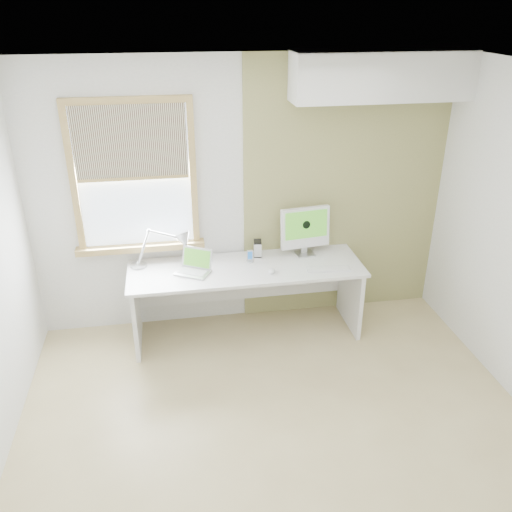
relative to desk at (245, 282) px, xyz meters
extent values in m
cube|color=tan|center=(0.04, -1.44, -0.54)|extent=(4.00, 3.50, 0.02)
cube|color=white|center=(0.04, -1.44, 2.08)|extent=(4.00, 3.50, 0.02)
cube|color=silver|center=(0.04, 0.32, 0.77)|extent=(4.00, 0.02, 2.60)
cube|color=silver|center=(0.04, -3.20, 0.77)|extent=(4.00, 0.02, 2.60)
cube|color=olive|center=(1.04, 0.30, 0.77)|extent=(2.00, 0.02, 2.60)
cube|color=white|center=(1.24, 0.13, 1.87)|extent=(1.60, 0.40, 0.42)
cube|color=#9E7F43|center=(-1.49, 0.28, 1.02)|extent=(0.06, 0.06, 1.42)
cube|color=#9E7F43|center=(-0.43, 0.28, 1.02)|extent=(0.06, 0.06, 1.42)
cube|color=#9E7F43|center=(-0.96, 0.28, 1.70)|extent=(1.00, 0.06, 0.06)
cube|color=#9E7F43|center=(-0.96, 0.26, 0.34)|extent=(1.20, 0.14, 0.06)
cube|color=#D1E2F9|center=(-0.96, 0.30, 1.02)|extent=(1.00, 0.01, 1.30)
cube|color=beige|center=(-0.96, 0.25, 1.34)|extent=(0.98, 0.02, 0.65)
cube|color=#9E7F43|center=(-0.96, 0.25, 1.02)|extent=(0.98, 0.03, 0.03)
cube|color=silver|center=(0.00, -0.06, 0.18)|extent=(2.20, 0.70, 0.03)
cube|color=silver|center=(-1.05, -0.06, -0.18)|extent=(0.04, 0.64, 0.70)
cube|color=silver|center=(1.05, -0.06, -0.18)|extent=(0.04, 0.64, 0.70)
cube|color=silver|center=(0.00, 0.26, -0.08)|extent=(2.08, 0.02, 0.48)
cylinder|color=#B9BCBE|center=(-1.00, 0.13, 0.21)|extent=(0.18, 0.18, 0.02)
sphere|color=#B9BCBE|center=(-1.00, 0.13, 0.22)|extent=(0.05, 0.05, 0.04)
cylinder|color=#B9BCBE|center=(-0.93, 0.14, 0.38)|extent=(0.15, 0.05, 0.33)
sphere|color=#B9BCBE|center=(-0.87, 0.15, 0.54)|extent=(0.05, 0.05, 0.04)
cylinder|color=#B9BCBE|center=(-0.73, 0.16, 0.49)|extent=(0.30, 0.04, 0.13)
sphere|color=#B9BCBE|center=(-0.58, 0.17, 0.43)|extent=(0.04, 0.04, 0.04)
cone|color=#B9BCBE|center=(-0.56, 0.18, 0.41)|extent=(0.25, 0.26, 0.20)
cube|color=#B9BCBE|center=(-0.50, -0.10, 0.20)|extent=(0.36, 0.33, 0.02)
cube|color=#B2B5B7|center=(-0.50, -0.10, 0.21)|extent=(0.28, 0.23, 0.00)
cube|color=#B9BCBE|center=(-0.45, -0.01, 0.31)|extent=(0.29, 0.20, 0.19)
cube|color=#3C831F|center=(-0.45, -0.02, 0.31)|extent=(0.25, 0.17, 0.16)
cylinder|color=#B9BCBE|center=(0.05, 0.04, 0.20)|extent=(0.07, 0.07, 0.02)
cube|color=#B9BCBE|center=(0.05, 0.04, 0.27)|extent=(0.05, 0.01, 0.11)
cube|color=#194C99|center=(0.05, 0.03, 0.27)|extent=(0.04, 0.00, 0.08)
cube|color=#B9BCBE|center=(0.15, 0.17, 0.27)|extent=(0.09, 0.13, 0.15)
cube|color=black|center=(0.15, 0.17, 0.34)|extent=(0.09, 0.13, 0.01)
cube|color=black|center=(0.15, 0.17, 0.20)|extent=(0.09, 0.13, 0.01)
cube|color=#B9BCBE|center=(0.61, 0.12, 0.20)|extent=(0.20, 0.18, 0.01)
cube|color=#B9BCBE|center=(0.61, 0.15, 0.28)|extent=(0.06, 0.03, 0.16)
cube|color=white|center=(0.61, 0.14, 0.47)|extent=(0.49, 0.15, 0.40)
cube|color=#3C831F|center=(0.61, 0.11, 0.51)|extent=(0.43, 0.08, 0.27)
cylinder|color=black|center=(0.62, 0.11, 0.51)|extent=(0.08, 0.02, 0.08)
cube|color=white|center=(0.75, -0.24, 0.20)|extent=(0.41, 0.16, 0.02)
cube|color=white|center=(0.75, -0.24, 0.21)|extent=(0.38, 0.13, 0.00)
ellipsoid|color=white|center=(0.21, -0.21, 0.21)|extent=(0.10, 0.12, 0.03)
camera|label=1|loc=(-0.67, -4.48, 2.46)|focal=37.50mm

